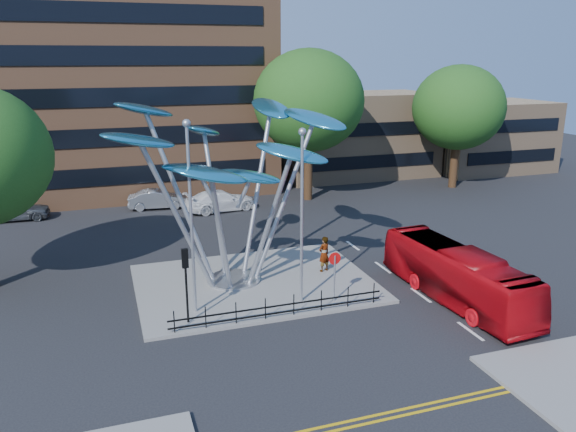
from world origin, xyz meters
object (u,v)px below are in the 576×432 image
object	(u,v)px
traffic_light_island	(186,270)
parked_car_left	(15,210)
tree_right	(309,101)
leaf_sculpture	(228,153)
street_lamp_left	(190,202)
red_bus	(456,275)
parked_car_mid	(158,199)
no_entry_sign_island	(335,268)
parked_car_right	(221,201)
street_lamp_right	(302,201)
pedestrian	(324,254)
tree_far	(459,108)

from	to	relation	value
traffic_light_island	parked_car_left	world-z (taller)	traffic_light_island
tree_right	leaf_sculpture	bearing A→B (deg)	-123.31
street_lamp_left	red_bus	size ratio (longest dim) A/B	0.92
leaf_sculpture	parked_car_mid	xyz separation A→B (m)	(-2.03, 16.32, -6.13)
no_entry_sign_island	parked_car_left	bearing A→B (deg)	128.37
parked_car_left	parked_car_right	size ratio (longest dim) A/B	0.86
traffic_light_island	tree_right	bearing A→B (deg)	56.31
tree_right	no_entry_sign_island	bearing A→B (deg)	-107.12
leaf_sculpture	no_entry_sign_island	size ratio (longest dim) A/B	5.19
no_entry_sign_island	parked_car_mid	distance (m)	21.40
parked_car_left	street_lamp_right	bearing A→B (deg)	-141.81
no_entry_sign_island	street_lamp_right	bearing A→B (deg)	162.13
street_lamp_left	pedestrian	distance (m)	9.03
traffic_light_island	no_entry_sign_island	distance (m)	7.05
red_bus	parked_car_right	size ratio (longest dim) A/B	1.77
tree_right	parked_car_right	world-z (taller)	tree_right
leaf_sculpture	red_bus	world-z (taller)	leaf_sculpture
tree_right	traffic_light_island	size ratio (longest dim) A/B	3.54
parked_car_mid	parked_car_right	world-z (taller)	parked_car_right
parked_car_left	parked_car_right	distance (m)	14.78
street_lamp_right	parked_car_left	size ratio (longest dim) A/B	1.79
street_lamp_right	traffic_light_island	bearing A→B (deg)	-174.81
street_lamp_right	traffic_light_island	world-z (taller)	street_lamp_right
parked_car_mid	tree_far	bearing A→B (deg)	-85.74
tree_right	red_bus	world-z (taller)	tree_right
no_entry_sign_island	parked_car_mid	xyz separation A→B (m)	(-6.10, 20.48, -1.07)
leaf_sculpture	red_bus	size ratio (longest dim) A/B	1.32
tree_far	red_bus	size ratio (longest dim) A/B	1.12
street_lamp_left	parked_car_right	bearing A→B (deg)	74.20
leaf_sculpture	street_lamp_right	distance (m)	4.83
red_bus	tree_right	bearing A→B (deg)	86.05
tree_right	parked_car_mid	xyz separation A→B (m)	(-12.10, 1.00, -7.29)
leaf_sculpture	street_lamp_right	size ratio (longest dim) A/B	1.53
street_lamp_right	pedestrian	distance (m)	5.70
leaf_sculpture	street_lamp_left	xyz separation A→B (m)	(-2.43, -3.18, -1.52)
parked_car_right	street_lamp_right	bearing A→B (deg)	171.62
traffic_light_island	red_bus	xyz separation A→B (m)	(12.73, -1.52, -1.28)
street_lamp_right	parked_car_right	bearing A→B (deg)	90.32
parked_car_mid	street_lamp_left	bearing A→B (deg)	-174.72
traffic_light_island	tree_far	bearing A→B (deg)	35.84
street_lamp_left	traffic_light_island	xyz separation A→B (m)	(-0.50, -1.00, -2.74)
tree_far	leaf_sculpture	xyz separation A→B (m)	(-24.07, -15.32, -0.23)
red_bus	traffic_light_island	bearing A→B (deg)	169.96
tree_right	street_lamp_right	xyz separation A→B (m)	(-7.50, -19.00, -2.94)
parked_car_right	no_entry_sign_island	bearing A→B (deg)	176.29
traffic_light_island	parked_car_right	world-z (taller)	traffic_light_island
traffic_light_island	parked_car_left	bearing A→B (deg)	114.21
no_entry_sign_island	parked_car_left	world-z (taller)	no_entry_sign_island
red_bus	parked_car_mid	size ratio (longest dim) A/B	2.13
traffic_light_island	leaf_sculpture	bearing A→B (deg)	54.96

